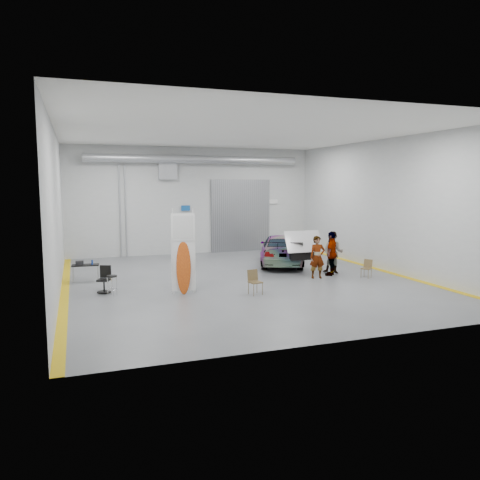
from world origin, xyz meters
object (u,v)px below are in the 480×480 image
object	(u,v)px
sedan_car	(281,250)
folding_chair_near	(255,287)
person_c	(331,254)
surfboard_display	(185,260)
person_b	(333,252)
work_table	(84,265)
office_chair	(104,281)
folding_chair_far	(366,272)
person_a	(317,257)
shop_stool	(112,286)

from	to	relation	value
sedan_car	folding_chair_near	distance (m)	6.53
person_c	surfboard_display	distance (m)	6.89
person_b	work_table	world-z (taller)	person_b
office_chair	surfboard_display	bearing A→B (deg)	-0.24
surfboard_display	work_table	size ratio (longest dim) A/B	2.77
sedan_car	person_b	distance (m)	3.11
person_b	person_c	distance (m)	0.54
folding_chair_far	person_b	bearing A→B (deg)	176.93
work_table	office_chair	world-z (taller)	office_chair
folding_chair_near	office_chair	xyz separation A→B (m)	(-5.13, 2.14, 0.15)
person_b	office_chair	bearing A→B (deg)	-132.19
person_c	person_b	bearing A→B (deg)	-172.79
person_a	surfboard_display	distance (m)	5.98
folding_chair_far	person_a	bearing A→B (deg)	-140.24
folding_chair_far	work_table	size ratio (longest dim) A/B	0.69
person_a	person_c	xyz separation A→B (m)	(0.87, 0.33, 0.06)
sedan_car	surfboard_display	distance (m)	7.42
shop_stool	folding_chair_near	bearing A→B (deg)	-17.35
person_b	work_table	size ratio (longest dim) A/B	1.67
person_c	work_table	size ratio (longest dim) A/B	1.70
person_b	folding_chair_far	bearing A→B (deg)	-15.68
sedan_car	folding_chair_far	distance (m)	4.72
person_a	person_b	size ratio (longest dim) A/B	0.96
folding_chair_near	work_table	bearing A→B (deg)	131.11
office_chair	person_a	bearing A→B (deg)	21.03
folding_chair_far	shop_stool	distance (m)	10.42
person_b	folding_chair_far	size ratio (longest dim) A/B	2.41
person_c	office_chair	distance (m)	9.55
sedan_car	folding_chair_near	xyz separation A→B (m)	(-3.51, -5.49, -0.46)
person_c	work_table	distance (m)	10.45
person_a	folding_chair_near	xyz separation A→B (m)	(-3.54, -1.89, -0.62)
surfboard_display	folding_chair_far	xyz separation A→B (m)	(7.89, 0.28, -1.02)
office_chair	work_table	bearing A→B (deg)	127.76
sedan_car	person_a	bearing A→B (deg)	113.14
person_c	surfboard_display	xyz separation A→B (m)	(-6.77, -1.25, 0.30)
sedan_car	work_table	bearing A→B (deg)	28.60
shop_stool	office_chair	world-z (taller)	office_chair
surfboard_display	office_chair	size ratio (longest dim) A/B	3.20
person_b	surfboard_display	bearing A→B (deg)	-121.82
folding_chair_near	folding_chair_far	world-z (taller)	folding_chair_near
person_a	shop_stool	world-z (taller)	person_a
sedan_car	shop_stool	xyz separation A→B (m)	(-8.39, -3.97, -0.37)
shop_stool	office_chair	distance (m)	0.67
shop_stool	work_table	bearing A→B (deg)	106.54
person_b	person_a	bearing A→B (deg)	-103.02
work_table	shop_stool	bearing A→B (deg)	-73.46
folding_chair_near	shop_stool	xyz separation A→B (m)	(-4.88, 1.52, 0.09)
surfboard_display	shop_stool	xyz separation A→B (m)	(-2.52, 0.56, -0.89)
surfboard_display	work_table	world-z (taller)	surfboard_display
person_a	folding_chair_far	world-z (taller)	person_a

